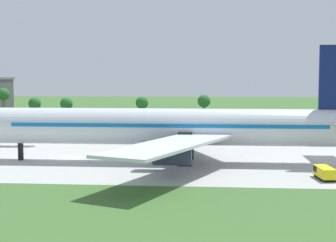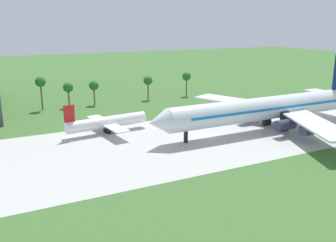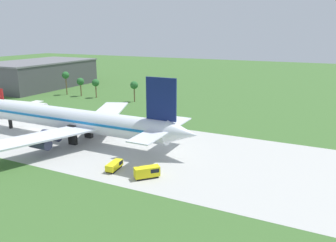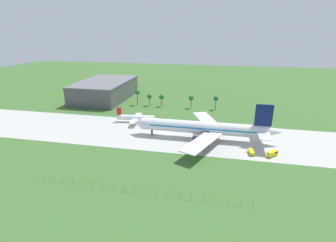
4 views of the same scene
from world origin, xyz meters
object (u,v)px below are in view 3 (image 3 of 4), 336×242
regional_aircraft (22,105)px  terminal_building (39,74)px  jet_airliner (76,120)px  baggage_tug (148,172)px  catering_van (115,165)px

regional_aircraft → terminal_building: (-42.94, 50.28, 4.47)m
jet_airliner → baggage_tug: jet_airliner is taller
regional_aircraft → baggage_tug: regional_aircraft is taller
terminal_building → jet_airliner: bearing=-38.2°
regional_aircraft → catering_van: regional_aircraft is taller
baggage_tug → terminal_building: 143.56m
jet_airliner → baggage_tug: 34.72m
jet_airliner → terminal_building: bearing=141.8°
regional_aircraft → catering_van: 72.60m
regional_aircraft → jet_airliner: bearing=-22.1°
catering_van → terminal_building: size_ratio=0.09×
regional_aircraft → terminal_building: size_ratio=0.38×
jet_airliner → catering_van: (22.34, -12.92, -5.21)m
baggage_tug → jet_airliner: bearing=156.7°
baggage_tug → regional_aircraft: bearing=157.4°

